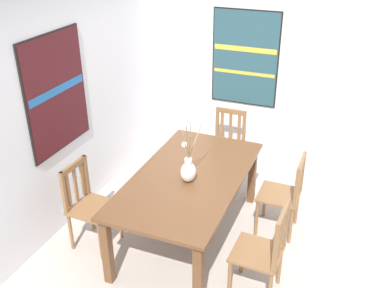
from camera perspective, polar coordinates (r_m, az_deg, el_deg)
ground_plane at (r=4.78m, az=4.64°, el=-13.05°), size 6.40×6.40×0.03m
wall_back at (r=4.84m, az=-16.30°, el=5.32°), size 6.40×0.12×2.70m
wall_side at (r=5.72m, az=10.85°, el=9.32°), size 0.12×6.40×2.70m
dining_table at (r=4.50m, az=-0.43°, el=-5.17°), size 1.92×1.05×0.75m
centerpiece_vase at (r=4.31m, az=-0.49°, el=-3.33°), size 0.29×0.17×0.69m
chair_0 at (r=4.01m, az=9.15°, el=-13.37°), size 0.43×0.43×0.94m
chair_1 at (r=4.65m, az=-13.07°, el=-7.53°), size 0.44×0.44×0.91m
chair_2 at (r=4.79m, az=11.79°, el=-6.19°), size 0.42×0.42×0.90m
chair_3 at (r=5.70m, az=4.45°, el=0.03°), size 0.42×0.42×0.89m
painting_on_back_wall at (r=4.63m, az=-17.01°, el=6.27°), size 0.90×0.05×1.19m
painting_on_side_wall at (r=5.71m, az=6.82°, el=10.85°), size 0.05×0.85×1.20m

